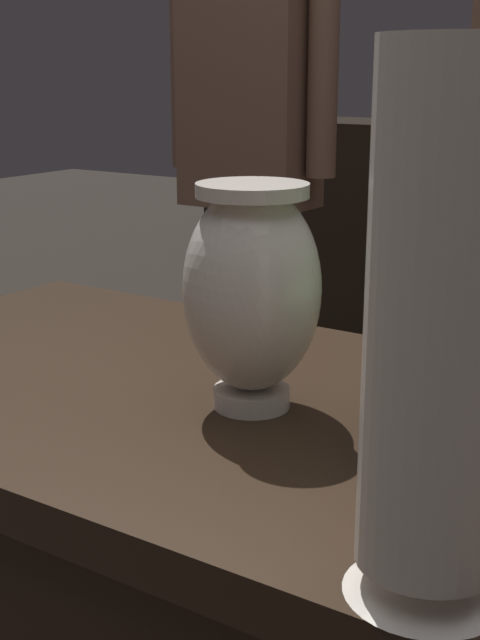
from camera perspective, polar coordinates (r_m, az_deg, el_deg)
vase_centerpiece at (r=1.00m, az=0.78°, el=2.01°), size 0.16×0.16×0.26m
vase_tall_behind at (r=0.63m, az=12.72°, el=-1.42°), size 0.12×0.12×0.40m
vase_left_accent at (r=0.93m, az=14.37°, el=-0.95°), size 0.21×0.21×0.16m
visitor_near_left at (r=2.21m, az=0.65°, el=11.73°), size 0.47×0.20×1.72m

